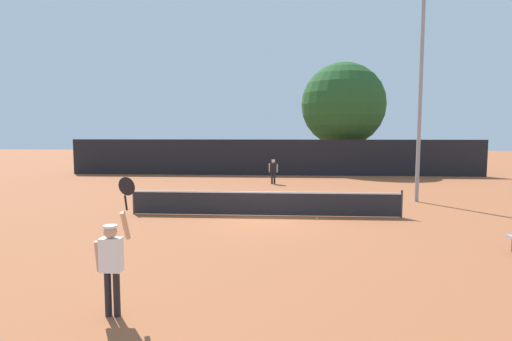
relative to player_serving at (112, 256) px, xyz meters
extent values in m
plane|color=#9E5633|center=(2.32, 9.13, -1.10)|extent=(120.00, 120.00, 0.00)
cube|color=#232328|center=(2.32, 9.13, -0.63)|extent=(10.61, 0.03, 0.91)
cube|color=white|center=(2.32, 9.13, -0.17)|extent=(10.61, 0.04, 0.06)
cylinder|color=#333338|center=(-2.98, 9.13, -0.57)|extent=(0.08, 0.08, 1.07)
cylinder|color=#333338|center=(7.62, 9.13, -0.57)|extent=(0.08, 0.08, 1.07)
cube|color=black|center=(2.32, 24.62, 0.27)|extent=(31.68, 0.12, 2.74)
cube|color=white|center=(-0.01, -0.01, 0.03)|extent=(0.38, 0.22, 0.61)
sphere|color=tan|center=(-0.01, -0.01, 0.44)|extent=(0.23, 0.23, 0.23)
cylinder|color=white|center=(-0.01, -0.01, 0.54)|extent=(0.24, 0.24, 0.04)
cylinder|color=black|center=(-0.09, -0.01, -0.69)|extent=(0.12, 0.12, 0.82)
cylinder|color=black|center=(0.07, -0.01, -0.69)|extent=(0.12, 0.12, 0.82)
cylinder|color=tan|center=(-0.25, -0.01, 0.00)|extent=(0.09, 0.17, 0.58)
cylinder|color=tan|center=(0.23, 0.07, 0.54)|extent=(0.09, 0.32, 0.56)
cylinder|color=black|center=(0.23, 0.13, 0.94)|extent=(0.04, 0.11, 0.28)
ellipsoid|color=black|center=(0.23, 0.19, 1.23)|extent=(0.30, 0.13, 0.36)
cube|color=black|center=(2.41, 19.24, -0.05)|extent=(0.38, 0.22, 0.57)
sphere|color=beige|center=(2.41, 19.24, 0.33)|extent=(0.22, 0.22, 0.22)
cylinder|color=white|center=(2.41, 19.24, 0.43)|extent=(0.23, 0.23, 0.04)
cylinder|color=black|center=(2.33, 19.24, -0.72)|extent=(0.12, 0.12, 0.77)
cylinder|color=black|center=(2.49, 19.24, -0.72)|extent=(0.12, 0.12, 0.77)
cylinder|color=beige|center=(2.17, 19.24, -0.08)|extent=(0.09, 0.17, 0.54)
cylinder|color=beige|center=(2.65, 19.24, -0.08)|extent=(0.09, 0.15, 0.54)
sphere|color=#CCE033|center=(4.33, 8.60, -1.07)|extent=(0.07, 0.07, 0.07)
cylinder|color=gray|center=(9.39, 12.92, 3.62)|extent=(0.18, 0.18, 9.45)
cylinder|color=brown|center=(8.03, 28.20, 0.39)|extent=(0.56, 0.56, 2.98)
sphere|color=#235123|center=(8.03, 28.20, 4.49)|extent=(6.96, 6.96, 6.96)
cube|color=#B7B7BC|center=(4.36, 31.94, -0.50)|extent=(2.33, 4.38, 0.90)
cube|color=#2D333D|center=(4.36, 31.64, 0.27)|extent=(1.92, 2.37, 0.64)
cylinder|color=black|center=(3.51, 33.34, -0.80)|extent=(0.22, 0.60, 0.60)
cylinder|color=black|center=(5.21, 33.34, -0.80)|extent=(0.22, 0.60, 0.60)
cylinder|color=black|center=(3.51, 30.54, -0.80)|extent=(0.22, 0.60, 0.60)
cylinder|color=black|center=(5.21, 30.54, -0.80)|extent=(0.22, 0.60, 0.60)
cube|color=#B7B7BC|center=(12.05, 30.63, -0.50)|extent=(2.23, 4.34, 0.90)
cube|color=#2D333D|center=(12.05, 30.33, 0.27)|extent=(1.87, 2.33, 0.64)
cylinder|color=black|center=(11.20, 32.03, -0.80)|extent=(0.22, 0.60, 0.60)
cylinder|color=black|center=(12.90, 32.03, -0.80)|extent=(0.22, 0.60, 0.60)
cylinder|color=black|center=(11.20, 29.23, -0.80)|extent=(0.22, 0.60, 0.60)
cylinder|color=black|center=(12.90, 29.23, -0.80)|extent=(0.22, 0.60, 0.60)
camera|label=1|loc=(3.03, -6.98, 2.20)|focal=28.97mm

